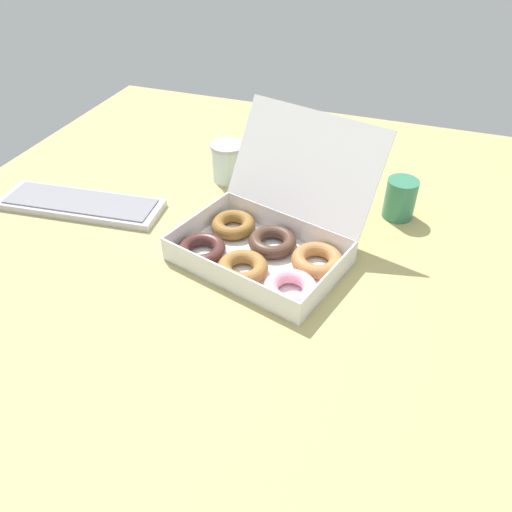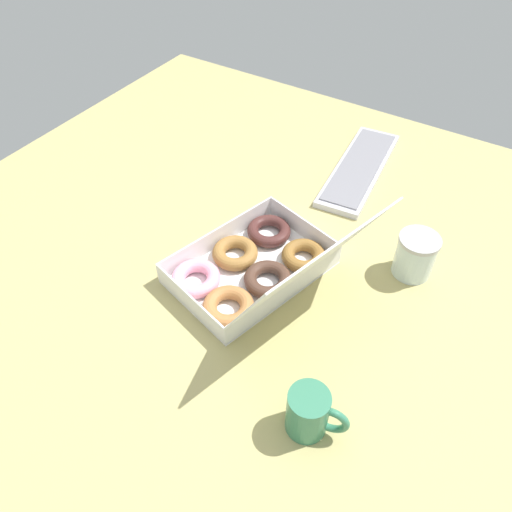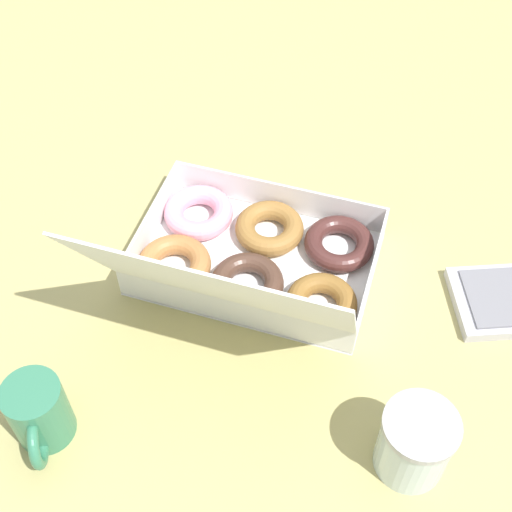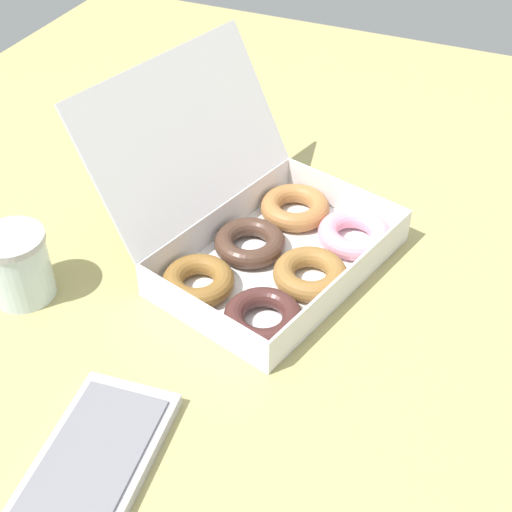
% 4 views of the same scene
% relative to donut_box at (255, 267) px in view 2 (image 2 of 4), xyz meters
% --- Properties ---
extents(ground_plane, '(1.80, 1.80, 0.02)m').
position_rel_donut_box_xyz_m(ground_plane, '(0.01, -0.02, -0.04)').
color(ground_plane, tan).
extents(donut_box, '(0.45, 0.45, 0.28)m').
position_rel_donut_box_xyz_m(donut_box, '(0.00, 0.00, 0.00)').
color(donut_box, white).
rests_on(donut_box, ground_plane).
extents(keyboard, '(0.44, 0.17, 0.02)m').
position_rel_donut_box_xyz_m(keyboard, '(-0.53, 0.04, -0.02)').
color(keyboard, '#BCB9C5').
rests_on(keyboard, ground_plane).
extents(coffee_mug, '(0.08, 0.12, 0.10)m').
position_rel_donut_box_xyz_m(coffee_mug, '(0.26, 0.28, 0.02)').
color(coffee_mug, '#357B5B').
rests_on(coffee_mug, ground_plane).
extents(glass_jar, '(0.10, 0.10, 0.11)m').
position_rel_donut_box_xyz_m(glass_jar, '(-0.22, 0.31, 0.02)').
color(glass_jar, silver).
rests_on(glass_jar, ground_plane).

